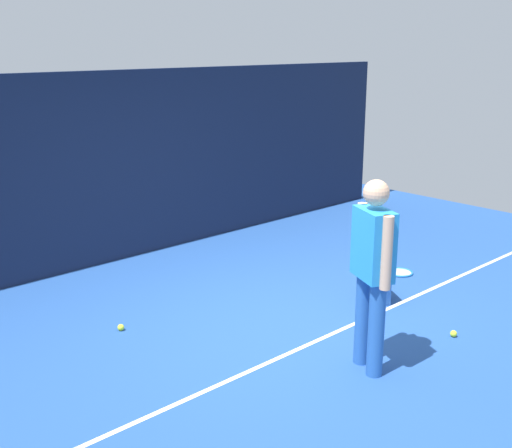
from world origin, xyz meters
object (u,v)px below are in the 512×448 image
object	(u,v)px
tennis_ball_by_fence	(454,334)
backpack	(376,284)
tennis_ball_near_player	(121,327)
tennis_racket	(398,272)
tennis_player	(373,265)

from	to	relation	value
tennis_ball_by_fence	backpack	bearing A→B (deg)	81.25
tennis_ball_near_player	backpack	bearing A→B (deg)	-27.04
tennis_racket	tennis_ball_by_fence	xyz separation A→B (m)	(-1.10, -1.43, 0.02)
backpack	tennis_ball_near_player	world-z (taller)	backpack
tennis_player	tennis_racket	size ratio (longest dim) A/B	2.85
tennis_racket	tennis_ball_by_fence	size ratio (longest dim) A/B	9.05
tennis_racket	tennis_ball_near_player	bearing A→B (deg)	-141.35
backpack	tennis_ball_by_fence	distance (m)	1.09
tennis_racket	tennis_ball_near_player	size ratio (longest dim) A/B	9.05
tennis_player	backpack	distance (m)	1.74
tennis_ball_by_fence	tennis_racket	bearing A→B (deg)	52.55
tennis_player	tennis_ball_by_fence	world-z (taller)	tennis_player
backpack	tennis_ball_by_fence	xyz separation A→B (m)	(-0.16, -1.07, -0.18)
tennis_racket	backpack	world-z (taller)	backpack
tennis_player	backpack	size ratio (longest dim) A/B	3.86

